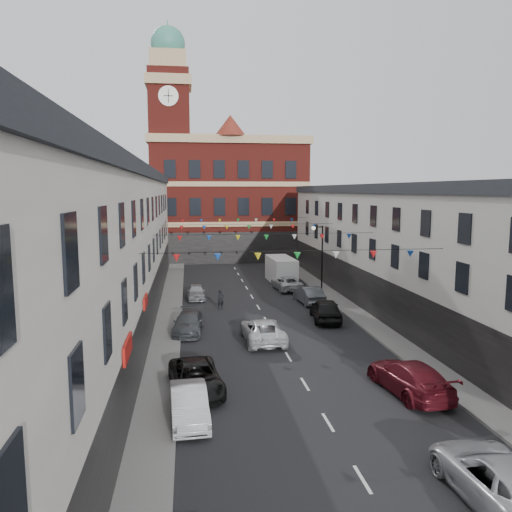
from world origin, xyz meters
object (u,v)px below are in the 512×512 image
car_left_c (196,378)px  white_van (281,270)px  car_right_e (309,295)px  moving_car (263,330)px  car_right_c (409,377)px  car_right_d (326,310)px  street_lamp (320,249)px  pedestrian (221,300)px  car_right_f (287,283)px  car_right_b (500,480)px  car_left_e (196,292)px  car_left_d (189,323)px  car_left_b (189,404)px

car_left_c → white_van: size_ratio=0.85×
car_right_e → moving_car: car_right_e is taller
car_right_c → white_van: size_ratio=0.91×
car_right_d → street_lamp: bearing=-95.1°
car_left_c → car_right_c: size_ratio=0.93×
white_van → pedestrian: 12.68m
street_lamp → car_right_f: 4.42m
car_right_d → pedestrian: size_ratio=3.07×
pedestrian → car_left_c: bearing=-121.7°
car_right_b → white_van: bearing=-90.8°
pedestrian → white_van: bearing=33.6°
street_lamp → pedestrian: bearing=-146.9°
car_left_e → car_right_d: (9.04, -8.40, 0.16)m
car_left_d → car_right_d: car_right_d is taller
car_left_b → car_right_b: bearing=-39.6°
white_van → moving_car: bearing=-106.2°
car_left_d → white_van: bearing=67.4°
car_left_b → car_left_e: 22.74m
street_lamp → white_van: street_lamp is taller
car_right_d → white_van: (-0.38, 15.15, 0.46)m
car_left_d → car_right_b: car_right_b is taller
car_right_c → moving_car: bearing=-64.3°
car_left_b → car_left_c: 2.86m
car_right_e → pedestrian: size_ratio=2.85×
car_right_f → pedestrian: 9.44m
car_left_e → car_right_e: car_right_e is taller
car_left_c → pedestrian: (2.18, 15.97, 0.09)m
car_left_e → car_right_d: size_ratio=0.80×
white_van → pedestrian: white_van is taller
car_left_c → pedestrian: pedestrian is taller
car_left_b → car_right_c: (9.98, 1.40, 0.08)m
street_lamp → pedestrian: (-9.55, -6.23, -3.14)m
car_right_d → pedestrian: bearing=-24.5°
car_right_d → car_left_b: bearing=63.3°
moving_car → car_right_e: bearing=-120.0°
car_right_b → car_right_c: bearing=-96.8°
car_right_c → car_right_f: size_ratio=1.11×
street_lamp → car_left_b: 27.97m
car_left_d → car_right_e: size_ratio=1.03×
car_left_c → car_right_c: car_right_c is taller
street_lamp → car_right_d: bearing=-102.5°
car_left_d → car_left_e: 10.16m
car_left_b → car_right_e: size_ratio=0.95×
car_right_d → pedestrian: car_right_d is taller
white_van → car_right_c: bearing=-90.9°
car_left_c → car_right_d: (9.36, 11.50, 0.13)m
car_right_b → car_right_f: (0.00, 32.23, -0.09)m
street_lamp → pedestrian: street_lamp is taller
car_right_e → white_van: size_ratio=0.76×
car_right_b → car_left_e: bearing=-74.5°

